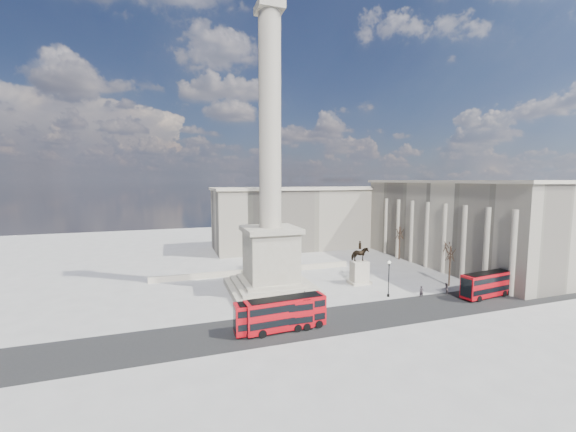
# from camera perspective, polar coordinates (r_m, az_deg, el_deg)

# --- Properties ---
(ground) EXTENTS (180.00, 180.00, 0.00)m
(ground) POSITION_cam_1_polar(r_m,az_deg,el_deg) (56.60, -1.37, -13.37)
(ground) COLOR #A19F98
(ground) RESTS_ON ground
(asphalt_road) EXTENTS (120.00, 9.00, 0.01)m
(asphalt_road) POSITION_cam_1_polar(r_m,az_deg,el_deg) (49.64, 7.97, -16.23)
(asphalt_road) COLOR #252525
(asphalt_road) RESTS_ON ground
(nelsons_column) EXTENTS (14.00, 14.00, 49.85)m
(nelsons_column) POSITION_cam_1_polar(r_m,az_deg,el_deg) (58.53, -2.85, 0.24)
(nelsons_column) COLOR #A19A86
(nelsons_column) RESTS_ON ground
(balustrade_wall) EXTENTS (40.00, 0.60, 1.10)m
(balustrade_wall) POSITION_cam_1_polar(r_m,az_deg,el_deg) (71.23, -5.24, -8.88)
(balustrade_wall) COLOR #B9AF99
(balustrade_wall) RESTS_ON ground
(building_east) EXTENTS (19.00, 46.00, 18.60)m
(building_east) POSITION_cam_1_polar(r_m,az_deg,el_deg) (86.66, 26.12, -0.92)
(building_east) COLOR #B7AD96
(building_east) RESTS_ON ground
(building_northeast) EXTENTS (51.00, 17.00, 16.60)m
(building_northeast) POSITION_cam_1_polar(r_m,az_deg,el_deg) (98.39, 2.85, -0.18)
(building_northeast) COLOR #B7AD96
(building_northeast) RESTS_ON ground
(red_bus_a) EXTENTS (10.38, 3.03, 4.15)m
(red_bus_a) POSITION_cam_1_polar(r_m,az_deg,el_deg) (45.35, -0.33, -15.41)
(red_bus_a) COLOR #AF0811
(red_bus_a) RESTS_ON ground
(red_bus_b) EXTENTS (9.76, 2.40, 3.95)m
(red_bus_b) POSITION_cam_1_polar(r_m,az_deg,el_deg) (44.96, -2.17, -15.75)
(red_bus_b) COLOR #AF0811
(red_bus_b) RESTS_ON ground
(red_bus_c) EXTENTS (10.06, 3.40, 4.00)m
(red_bus_c) POSITION_cam_1_polar(r_m,az_deg,el_deg) (65.43, 29.56, -9.56)
(red_bus_c) COLOR #AF0811
(red_bus_c) RESTS_ON ground
(red_bus_d) EXTENTS (9.67, 2.74, 3.88)m
(red_bus_d) POSITION_cam_1_polar(r_m,az_deg,el_deg) (74.75, 36.17, -8.12)
(red_bus_d) COLOR #AF0811
(red_bus_d) RESTS_ON ground
(victorian_lamp) EXTENTS (0.50, 0.50, 5.84)m
(victorian_lamp) POSITION_cam_1_polar(r_m,az_deg,el_deg) (59.14, 15.98, -9.26)
(victorian_lamp) COLOR black
(victorian_lamp) RESTS_ON ground
(equestrian_statue) EXTENTS (3.72, 2.79, 7.82)m
(equestrian_statue) POSITION_cam_1_polar(r_m,az_deg,el_deg) (65.40, 11.47, -8.38)
(equestrian_statue) COLOR #B9AF99
(equestrian_statue) RESTS_ON ground
(bare_tree_near) EXTENTS (1.70, 1.70, 7.44)m
(bare_tree_near) POSITION_cam_1_polar(r_m,az_deg,el_deg) (68.31, 24.76, -5.47)
(bare_tree_near) COLOR #332319
(bare_tree_near) RESTS_ON ground
(bare_tree_mid) EXTENTS (1.96, 1.96, 7.42)m
(bare_tree_mid) POSITION_cam_1_polar(r_m,az_deg,el_deg) (76.79, 24.45, -4.26)
(bare_tree_mid) COLOR #332319
(bare_tree_mid) RESTS_ON ground
(bare_tree_far) EXTENTS (2.00, 2.00, 8.18)m
(bare_tree_far) POSITION_cam_1_polar(r_m,az_deg,el_deg) (86.59, 17.62, -2.52)
(bare_tree_far) COLOR #332319
(bare_tree_far) RESTS_ON ground
(pedestrian_walking) EXTENTS (0.77, 0.60, 1.86)m
(pedestrian_walking) POSITION_cam_1_polar(r_m,az_deg,el_deg) (61.03, 20.76, -11.39)
(pedestrian_walking) COLOR #2A2427
(pedestrian_walking) RESTS_ON ground
(pedestrian_standing) EXTENTS (1.18, 1.11, 1.92)m
(pedestrian_standing) POSITION_cam_1_polar(r_m,az_deg,el_deg) (64.19, 24.18, -10.65)
(pedestrian_standing) COLOR #2A2427
(pedestrian_standing) RESTS_ON ground
(pedestrian_crossing) EXTENTS (0.90, 0.87, 1.51)m
(pedestrian_crossing) POSITION_cam_1_polar(r_m,az_deg,el_deg) (56.13, 2.70, -12.72)
(pedestrian_crossing) COLOR #2A2427
(pedestrian_crossing) RESTS_ON ground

